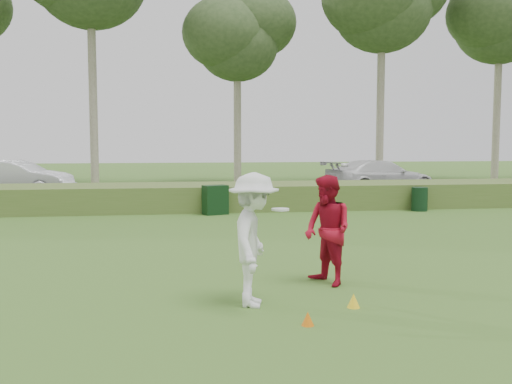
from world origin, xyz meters
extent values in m
plane|color=#356120|center=(0.00, 0.00, 0.00)|extent=(120.00, 120.00, 0.00)
cube|color=#476327|center=(0.00, 12.00, 0.45)|extent=(80.00, 3.00, 0.90)
cube|color=#2D2D2D|center=(0.00, 17.00, 0.03)|extent=(80.00, 6.00, 0.06)
cylinder|color=gray|center=(-6.00, 23.00, 7.75)|extent=(0.44, 0.44, 15.50)
cylinder|color=gray|center=(2.00, 24.50, 5.75)|extent=(0.44, 0.44, 11.50)
ellipsoid|color=#304522|center=(2.00, 24.50, 8.62)|extent=(6.24, 6.24, 5.28)
cylinder|color=gray|center=(10.00, 22.50, 7.00)|extent=(0.44, 0.44, 14.00)
cylinder|color=gray|center=(18.00, 23.80, 6.75)|extent=(0.44, 0.44, 13.50)
ellipsoid|color=#304522|center=(18.00, 23.80, 10.12)|extent=(7.02, 7.02, 5.94)
imported|color=white|center=(-0.74, -0.64, 1.00)|extent=(1.03, 1.43, 2.00)
cylinder|color=white|center=(-0.34, -0.64, 1.44)|extent=(0.27, 0.27, 0.03)
imported|color=#A50E24|center=(0.70, 0.41, 0.95)|extent=(1.01, 1.12, 1.89)
cone|color=orange|center=(-0.16, -1.69, 0.09)|extent=(0.17, 0.17, 0.19)
cone|color=yellow|center=(0.71, -0.98, 0.11)|extent=(0.19, 0.19, 0.21)
cube|color=black|center=(-0.45, 10.27, 0.50)|extent=(0.91, 0.73, 0.99)
cylinder|color=black|center=(6.83, 10.16, 0.42)|extent=(0.74, 0.74, 0.85)
imported|color=white|center=(-8.69, 17.58, 0.85)|extent=(5.06, 2.58, 1.59)
imported|color=silver|center=(7.70, 16.34, 0.84)|extent=(5.76, 3.45, 1.56)
camera|label=1|loc=(-1.96, -8.93, 2.44)|focal=40.00mm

